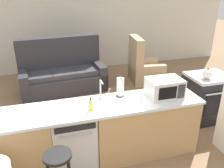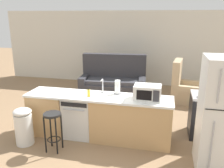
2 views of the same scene
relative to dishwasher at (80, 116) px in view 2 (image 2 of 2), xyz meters
name	(u,v)px [view 2 (image 2 of 2)]	position (x,y,z in m)	size (l,w,h in m)	color
ground_plane	(92,136)	(0.25, 0.00, -0.42)	(24.00, 24.00, 0.00)	#896B4C
wall_back	(135,48)	(0.55, 4.20, 0.88)	(10.00, 0.06, 2.60)	silver
kitchen_counter	(103,118)	(0.49, 0.00, 0.00)	(2.94, 0.66, 0.90)	tan
dishwasher	(80,116)	(0.00, 0.00, 0.00)	(0.58, 0.61, 0.84)	silver
stove_range	(209,116)	(2.60, 0.55, 0.03)	(0.76, 0.68, 0.90)	black
refrigerator	(224,116)	(2.60, -0.55, 0.50)	(0.72, 0.73, 1.85)	white
microwave	(147,92)	(1.37, 0.00, 0.62)	(0.50, 0.37, 0.28)	white
sink_faucet	(103,87)	(0.45, 0.18, 0.61)	(0.07, 0.18, 0.30)	silver
paper_towel_roll	(117,87)	(0.75, 0.20, 0.62)	(0.14, 0.14, 0.28)	#4C4C51
soap_bottle	(89,93)	(0.24, -0.09, 0.55)	(0.06, 0.06, 0.18)	yellow
kettle	(204,92)	(2.43, 0.42, 0.56)	(0.21, 0.17, 0.19)	silver
bar_stool	(53,124)	(-0.26, -0.68, 0.11)	(0.32, 0.32, 0.74)	black
trash_bin	(24,126)	(-0.92, -0.59, -0.04)	(0.35, 0.35, 0.74)	white
couch	(113,83)	(0.09, 2.74, -0.03)	(2.07, 1.07, 1.27)	#2D2D33
armchair	(183,89)	(2.20, 2.66, -0.07)	(0.90, 0.94, 1.20)	tan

